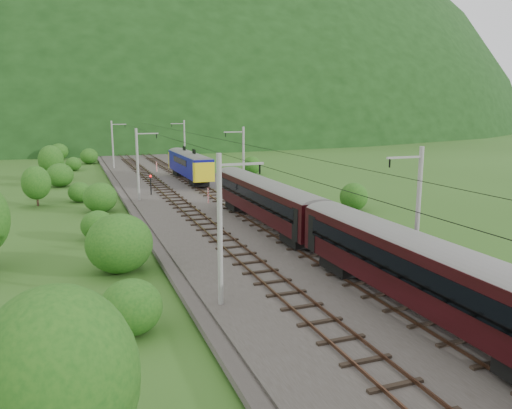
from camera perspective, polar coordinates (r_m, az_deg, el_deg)
name	(u,v)px	position (r m, az deg, el deg)	size (l,w,h in m)	color
ground	(324,294)	(29.39, 7.83, -10.10)	(600.00, 600.00, 0.00)	#2B4D18
railbed	(262,247)	(37.96, 0.65, -4.85)	(14.00, 220.00, 0.30)	#38332D
track_left	(232,247)	(37.13, -2.82, -4.87)	(2.40, 220.00, 0.27)	#533423
track_right	(290,241)	(38.80, 3.96, -4.18)	(2.40, 220.00, 0.27)	#533423
catenary_left	(138,163)	(56.80, -13.31, 4.65)	(2.54, 192.28, 8.00)	gray
catenary_right	(243,159)	(59.58, -1.51, 5.23)	(2.54, 192.28, 8.00)	gray
overhead_wires	(262,155)	(36.67, 0.67, 5.65)	(4.83, 198.00, 0.03)	black
mountain_main	(93,127)	(284.53, -18.08, 8.41)	(504.00, 360.00, 244.00)	#153210
hazard_post_near	(157,167)	(82.21, -11.29, 4.25)	(0.17, 0.17, 1.59)	red
hazard_post_far	(208,195)	(54.33, -5.48, 1.03)	(0.18, 0.18, 1.68)	red
signal	(151,183)	(60.61, -11.94, 2.40)	(0.26, 0.26, 2.35)	black
vegetation_left	(69,219)	(39.33, -20.63, -1.62)	(13.23, 149.51, 6.75)	#1B4D14
vegetation_right	(422,224)	(42.23, 18.43, -2.09)	(5.93, 90.34, 3.06)	#1B4D14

